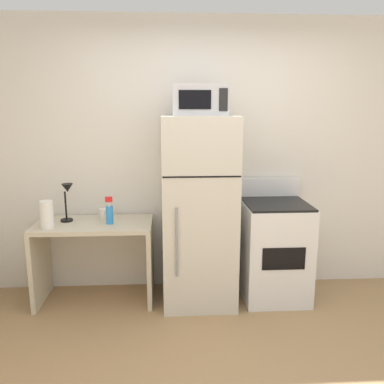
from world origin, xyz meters
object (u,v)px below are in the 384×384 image
object	(u,v)px
paper_towel_roll	(47,215)
refrigerator	(199,212)
coffee_mug	(104,214)
desk	(95,247)
oven_range	(274,249)
spray_bottle	(110,213)
desk_lamp	(67,196)
microwave	(199,100)

from	to	relation	value
paper_towel_roll	refrigerator	xyz separation A→B (m)	(1.32, 0.09, -0.02)
paper_towel_roll	coffee_mug	distance (m)	0.52
desk	oven_range	xyz separation A→B (m)	(1.67, -0.03, -0.05)
spray_bottle	oven_range	distance (m)	1.56
paper_towel_roll	refrigerator	size ratio (longest dim) A/B	0.14
refrigerator	oven_range	xyz separation A→B (m)	(0.71, 0.02, -0.39)
paper_towel_roll	refrigerator	bearing A→B (deg)	3.94
desk_lamp	oven_range	size ratio (longest dim) A/B	0.32
microwave	oven_range	distance (m)	1.54
desk_lamp	paper_towel_roll	size ratio (longest dim) A/B	1.47
refrigerator	oven_range	distance (m)	0.81
paper_towel_roll	desk	bearing A→B (deg)	21.20
paper_towel_roll	coffee_mug	bearing A→B (deg)	31.28
desk	desk_lamp	xyz separation A→B (m)	(-0.23, 0.05, 0.48)
desk_lamp	microwave	xyz separation A→B (m)	(1.19, -0.12, 0.84)
refrigerator	oven_range	size ratio (longest dim) A/B	1.55
coffee_mug	spray_bottle	world-z (taller)	spray_bottle
desk	desk_lamp	bearing A→B (deg)	168.01
paper_towel_roll	microwave	world-z (taller)	microwave
paper_towel_roll	spray_bottle	distance (m)	0.53
desk_lamp	refrigerator	size ratio (longest dim) A/B	0.21
refrigerator	microwave	world-z (taller)	microwave
coffee_mug	refrigerator	world-z (taller)	refrigerator
paper_towel_roll	coffee_mug	size ratio (longest dim) A/B	2.53
spray_bottle	microwave	world-z (taller)	microwave
desk_lamp	microwave	bearing A→B (deg)	-5.80
coffee_mug	oven_range	distance (m)	1.63
desk	paper_towel_roll	distance (m)	0.53
desk_lamp	microwave	world-z (taller)	microwave
oven_range	microwave	bearing A→B (deg)	-176.49
paper_towel_roll	oven_range	bearing A→B (deg)	3.19
paper_towel_roll	oven_range	world-z (taller)	oven_range
desk_lamp	desk	bearing A→B (deg)	-11.99
coffee_mug	oven_range	world-z (taller)	oven_range
refrigerator	spray_bottle	bearing A→B (deg)	179.37
microwave	coffee_mug	bearing A→B (deg)	167.29
refrigerator	microwave	bearing A→B (deg)	-89.68
desk	microwave	xyz separation A→B (m)	(0.96, -0.07, 1.32)
desk_lamp	oven_range	bearing A→B (deg)	-2.32
microwave	oven_range	bearing A→B (deg)	3.51
oven_range	refrigerator	bearing A→B (deg)	-178.19
paper_towel_roll	desk_lamp	bearing A→B (deg)	55.31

